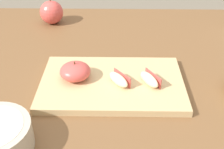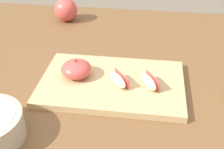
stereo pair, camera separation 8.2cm
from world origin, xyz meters
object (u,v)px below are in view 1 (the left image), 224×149
at_px(cutting_board, 112,83).
at_px(whole_apple_pink_lady, 52,12).
at_px(apple_half_skin_up, 75,71).
at_px(apple_wedge_middle, 119,79).
at_px(apple_wedge_front, 150,79).

relative_size(cutting_board, whole_apple_pink_lady, 3.98).
bearing_deg(apple_half_skin_up, cutting_board, -4.98).
bearing_deg(cutting_board, apple_half_skin_up, 175.02).
xyz_separation_m(apple_wedge_middle, whole_apple_pink_lady, (-0.26, 0.45, 0.01)).
relative_size(apple_half_skin_up, whole_apple_pink_lady, 0.86).
bearing_deg(cutting_board, apple_wedge_middle, -43.81).
bearing_deg(apple_wedge_middle, apple_half_skin_up, 167.44).
height_order(apple_half_skin_up, apple_wedge_middle, apple_half_skin_up).
relative_size(apple_half_skin_up, apple_wedge_middle, 1.19).
relative_size(cutting_board, apple_wedge_front, 5.34).
distance_m(apple_wedge_front, whole_apple_pink_lady, 0.57).
distance_m(apple_half_skin_up, apple_wedge_front, 0.20).
relative_size(cutting_board, apple_wedge_middle, 5.52).
bearing_deg(whole_apple_pink_lady, cutting_board, -60.38).
xyz_separation_m(cutting_board, apple_wedge_middle, (0.02, -0.02, 0.03)).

